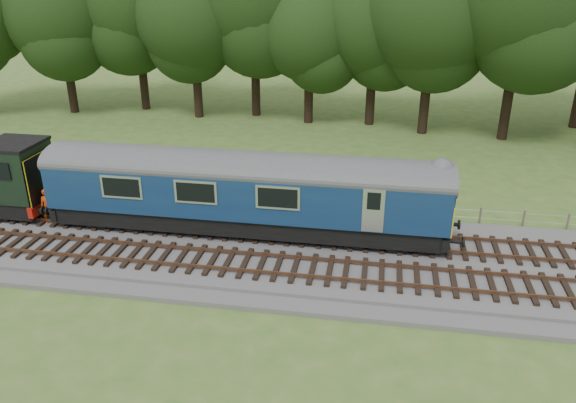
# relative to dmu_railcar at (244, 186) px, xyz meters

# --- Properties ---
(ground) EXTENTS (120.00, 120.00, 0.00)m
(ground) POSITION_rel_dmu_railcar_xyz_m (4.89, -1.40, -2.61)
(ground) COLOR #426726
(ground) RESTS_ON ground
(ballast) EXTENTS (70.00, 7.00, 0.35)m
(ballast) POSITION_rel_dmu_railcar_xyz_m (4.89, -1.40, -2.43)
(ballast) COLOR #4C4C4F
(ballast) RESTS_ON ground
(track_north) EXTENTS (67.20, 2.40, 0.21)m
(track_north) POSITION_rel_dmu_railcar_xyz_m (4.89, -0.00, -2.19)
(track_north) COLOR black
(track_north) RESTS_ON ballast
(track_south) EXTENTS (67.20, 2.40, 0.21)m
(track_south) POSITION_rel_dmu_railcar_xyz_m (4.89, -3.00, -2.19)
(track_south) COLOR black
(track_south) RESTS_ON ballast
(fence) EXTENTS (64.00, 0.12, 1.00)m
(fence) POSITION_rel_dmu_railcar_xyz_m (4.89, 3.10, -2.61)
(fence) COLOR #6B6054
(fence) RESTS_ON ground
(tree_line) EXTENTS (70.00, 8.00, 18.00)m
(tree_line) POSITION_rel_dmu_railcar_xyz_m (4.89, 20.60, -2.61)
(tree_line) COLOR black
(tree_line) RESTS_ON ground
(dmu_railcar) EXTENTS (18.05, 2.86, 3.88)m
(dmu_railcar) POSITION_rel_dmu_railcar_xyz_m (0.00, 0.00, 0.00)
(dmu_railcar) COLOR black
(dmu_railcar) RESTS_ON ground
(worker) EXTENTS (0.73, 0.70, 1.68)m
(worker) POSITION_rel_dmu_railcar_xyz_m (-9.52, -0.61, -1.41)
(worker) COLOR #DD3E0B
(worker) RESTS_ON ballast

